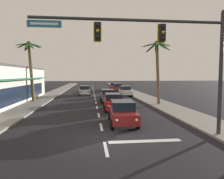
{
  "coord_description": "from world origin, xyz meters",
  "views": [
    {
      "loc": [
        -0.73,
        -10.92,
        3.59
      ],
      "look_at": [
        1.34,
        8.0,
        2.2
      ],
      "focal_mm": 31.94,
      "sensor_mm": 36.0,
      "label": 1
    }
  ],
  "objects_px": {
    "sedan_parked_mid_kerb": "(114,86)",
    "palm_left_second": "(30,61)",
    "sedan_third_in_queue": "(113,102)",
    "palm_right_second": "(157,58)",
    "sedan_oncoming_far": "(85,90)",
    "traffic_signal_mast": "(166,46)",
    "sedan_fifth_in_queue": "(108,96)",
    "sedan_lead_at_stop_bar": "(123,112)",
    "sedan_parked_far_kerb": "(118,87)",
    "sedan_parked_nearest_kerb": "(125,91)"
  },
  "relations": [
    {
      "from": "traffic_signal_mast",
      "to": "sedan_parked_nearest_kerb",
      "type": "distance_m",
      "value": 23.68
    },
    {
      "from": "sedan_parked_mid_kerb",
      "to": "palm_left_second",
      "type": "relative_size",
      "value": 0.56
    },
    {
      "from": "sedan_lead_at_stop_bar",
      "to": "sedan_third_in_queue",
      "type": "height_order",
      "value": "same"
    },
    {
      "from": "traffic_signal_mast",
      "to": "palm_right_second",
      "type": "distance_m",
      "value": 12.89
    },
    {
      "from": "sedan_oncoming_far",
      "to": "sedan_parked_far_kerb",
      "type": "height_order",
      "value": "same"
    },
    {
      "from": "sedan_lead_at_stop_bar",
      "to": "sedan_parked_mid_kerb",
      "type": "relative_size",
      "value": 1.0
    },
    {
      "from": "sedan_oncoming_far",
      "to": "sedan_parked_nearest_kerb",
      "type": "relative_size",
      "value": 1.01
    },
    {
      "from": "sedan_lead_at_stop_bar",
      "to": "sedan_fifth_in_queue",
      "type": "distance_m",
      "value": 11.87
    },
    {
      "from": "sedan_third_in_queue",
      "to": "palm_left_second",
      "type": "bearing_deg",
      "value": 145.48
    },
    {
      "from": "sedan_lead_at_stop_bar",
      "to": "sedan_fifth_in_queue",
      "type": "height_order",
      "value": "same"
    },
    {
      "from": "sedan_parked_far_kerb",
      "to": "palm_left_second",
      "type": "height_order",
      "value": "palm_left_second"
    },
    {
      "from": "traffic_signal_mast",
      "to": "palm_left_second",
      "type": "distance_m",
      "value": 20.35
    },
    {
      "from": "sedan_lead_at_stop_bar",
      "to": "sedan_oncoming_far",
      "type": "xyz_separation_m",
      "value": [
        -3.38,
        21.47,
        0.0
      ]
    },
    {
      "from": "sedan_parked_mid_kerb",
      "to": "palm_left_second",
      "type": "xyz_separation_m",
      "value": [
        -13.66,
        -21.54,
        4.62
      ]
    },
    {
      "from": "sedan_oncoming_far",
      "to": "palm_right_second",
      "type": "height_order",
      "value": "palm_right_second"
    },
    {
      "from": "sedan_lead_at_stop_bar",
      "to": "sedan_parked_nearest_kerb",
      "type": "xyz_separation_m",
      "value": [
        3.7,
        19.64,
        0.0
      ]
    },
    {
      "from": "sedan_fifth_in_queue",
      "to": "palm_right_second",
      "type": "bearing_deg",
      "value": -28.84
    },
    {
      "from": "sedan_lead_at_stop_bar",
      "to": "palm_right_second",
      "type": "bearing_deg",
      "value": 57.34
    },
    {
      "from": "palm_right_second",
      "to": "traffic_signal_mast",
      "type": "bearing_deg",
      "value": -107.12
    },
    {
      "from": "sedan_lead_at_stop_bar",
      "to": "sedan_third_in_queue",
      "type": "distance_m",
      "value": 5.93
    },
    {
      "from": "sedan_third_in_queue",
      "to": "sedan_parked_far_kerb",
      "type": "distance_m",
      "value": 23.57
    },
    {
      "from": "sedan_lead_at_stop_bar",
      "to": "palm_right_second",
      "type": "relative_size",
      "value": 0.59
    },
    {
      "from": "traffic_signal_mast",
      "to": "palm_right_second",
      "type": "bearing_deg",
      "value": 72.88
    },
    {
      "from": "traffic_signal_mast",
      "to": "sedan_fifth_in_queue",
      "type": "relative_size",
      "value": 2.41
    },
    {
      "from": "sedan_oncoming_far",
      "to": "sedan_third_in_queue",
      "type": "bearing_deg",
      "value": -77.75
    },
    {
      "from": "traffic_signal_mast",
      "to": "sedan_parked_mid_kerb",
      "type": "bearing_deg",
      "value": 87.44
    },
    {
      "from": "sedan_oncoming_far",
      "to": "palm_right_second",
      "type": "bearing_deg",
      "value": -54.74
    },
    {
      "from": "traffic_signal_mast",
      "to": "sedan_parked_far_kerb",
      "type": "xyz_separation_m",
      "value": [
        1.83,
        32.77,
        -4.34
      ]
    },
    {
      "from": "traffic_signal_mast",
      "to": "sedan_oncoming_far",
      "type": "xyz_separation_m",
      "value": [
        -5.19,
        25.03,
        -4.34
      ]
    },
    {
      "from": "sedan_oncoming_far",
      "to": "sedan_parked_nearest_kerb",
      "type": "xyz_separation_m",
      "value": [
        7.07,
        -1.83,
        0.0
      ]
    },
    {
      "from": "sedan_lead_at_stop_bar",
      "to": "sedan_oncoming_far",
      "type": "height_order",
      "value": "same"
    },
    {
      "from": "sedan_fifth_in_queue",
      "to": "palm_right_second",
      "type": "distance_m",
      "value": 7.98
    },
    {
      "from": "sedan_parked_nearest_kerb",
      "to": "sedan_parked_far_kerb",
      "type": "distance_m",
      "value": 9.58
    },
    {
      "from": "sedan_third_in_queue",
      "to": "palm_right_second",
      "type": "bearing_deg",
      "value": 26.69
    },
    {
      "from": "sedan_fifth_in_queue",
      "to": "sedan_parked_far_kerb",
      "type": "height_order",
      "value": "same"
    },
    {
      "from": "sedan_fifth_in_queue",
      "to": "sedan_parked_far_kerb",
      "type": "bearing_deg",
      "value": 78.02
    },
    {
      "from": "traffic_signal_mast",
      "to": "sedan_lead_at_stop_bar",
      "type": "bearing_deg",
      "value": 117.07
    },
    {
      "from": "traffic_signal_mast",
      "to": "sedan_fifth_in_queue",
      "type": "distance_m",
      "value": 16.13
    },
    {
      "from": "sedan_third_in_queue",
      "to": "sedan_fifth_in_queue",
      "type": "bearing_deg",
      "value": 90.32
    },
    {
      "from": "sedan_oncoming_far",
      "to": "palm_left_second",
      "type": "relative_size",
      "value": 0.56
    },
    {
      "from": "sedan_parked_mid_kerb",
      "to": "palm_left_second",
      "type": "distance_m",
      "value": 25.92
    },
    {
      "from": "traffic_signal_mast",
      "to": "sedan_parked_far_kerb",
      "type": "bearing_deg",
      "value": 86.81
    },
    {
      "from": "sedan_parked_nearest_kerb",
      "to": "sedan_parked_mid_kerb",
      "type": "bearing_deg",
      "value": 90.7
    },
    {
      "from": "sedan_parked_nearest_kerb",
      "to": "sedan_parked_mid_kerb",
      "type": "xyz_separation_m",
      "value": [
        -0.18,
        14.81,
        0.0
      ]
    },
    {
      "from": "sedan_oncoming_far",
      "to": "sedan_parked_mid_kerb",
      "type": "height_order",
      "value": "same"
    },
    {
      "from": "sedan_third_in_queue",
      "to": "palm_left_second",
      "type": "distance_m",
      "value": 13.14
    },
    {
      "from": "sedan_parked_far_kerb",
      "to": "palm_left_second",
      "type": "relative_size",
      "value": 0.56
    },
    {
      "from": "sedan_third_in_queue",
      "to": "sedan_parked_far_kerb",
      "type": "bearing_deg",
      "value": 81.09
    },
    {
      "from": "traffic_signal_mast",
      "to": "palm_left_second",
      "type": "height_order",
      "value": "palm_left_second"
    },
    {
      "from": "sedan_third_in_queue",
      "to": "palm_left_second",
      "type": "xyz_separation_m",
      "value": [
        -10.14,
        6.97,
        4.62
      ]
    }
  ]
}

